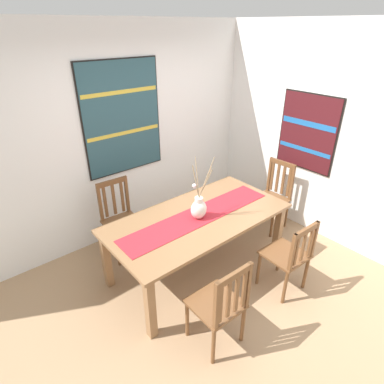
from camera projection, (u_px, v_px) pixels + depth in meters
The scene contains 12 objects.
ground_plane at pixel (228, 295), 3.50m from camera, with size 6.40×6.40×0.03m, color #A37F5B.
wall_back at pixel (130, 135), 4.11m from camera, with size 6.40×0.12×2.70m, color white.
wall_side at pixel (340, 141), 3.91m from camera, with size 0.12×6.40×2.70m, color white.
dining_table at pixel (198, 223), 3.55m from camera, with size 2.04×1.02×0.74m.
table_runner at pixel (198, 216), 3.51m from camera, with size 1.88×0.36×0.01m, color #B7232D.
centerpiece_vase at pixel (199, 208), 3.42m from camera, with size 0.22×0.27×0.71m.
chair_0 at pixel (120, 218), 3.94m from camera, with size 0.44×0.44×0.96m.
chair_1 at pixel (289, 255), 3.35m from camera, with size 0.44×0.44×0.89m.
chair_2 at pixel (221, 304), 2.74m from camera, with size 0.43×0.43×0.94m.
chair_3 at pixel (273, 195), 4.46m from camera, with size 0.44×0.44×0.97m.
painting_on_back_wall at pixel (122, 118), 3.88m from camera, with size 1.04×0.05×1.37m.
painting_on_side_wall at pixel (308, 132), 4.13m from camera, with size 0.05×0.81×1.00m.
Camera 1 is at (-1.94, -1.71, 2.63)m, focal length 29.71 mm.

